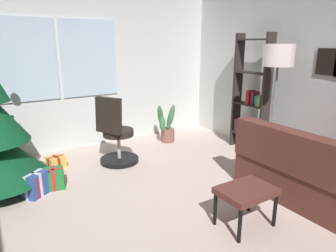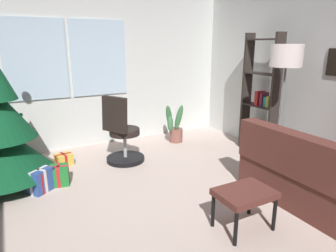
{
  "view_description": "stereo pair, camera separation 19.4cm",
  "coord_description": "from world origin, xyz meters",
  "px_view_note": "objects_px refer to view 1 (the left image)",
  "views": [
    {
      "loc": [
        -1.43,
        -2.27,
        1.7
      ],
      "look_at": [
        0.12,
        0.18,
        0.89
      ],
      "focal_mm": 31.95,
      "sensor_mm": 36.0,
      "label": 1
    },
    {
      "loc": [
        -1.26,
        -2.37,
        1.7
      ],
      "look_at": [
        0.12,
        0.18,
        0.89
      ],
      "focal_mm": 31.95,
      "sensor_mm": 36.0,
      "label": 2
    }
  ],
  "objects_px": {
    "gift_box_red": "(34,183)",
    "gift_box_gold": "(56,162)",
    "gift_box_blue": "(34,184)",
    "potted_plant": "(166,127)",
    "office_chair": "(116,138)",
    "footstool": "(246,193)",
    "floor_lamp": "(278,63)",
    "gift_box_green": "(54,178)",
    "bookshelf": "(251,101)"
  },
  "relations": [
    {
      "from": "gift_box_red",
      "to": "gift_box_gold",
      "type": "xyz_separation_m",
      "value": [
        0.38,
        0.64,
        -0.05
      ]
    },
    {
      "from": "gift_box_blue",
      "to": "potted_plant",
      "type": "bearing_deg",
      "value": 19.96
    },
    {
      "from": "office_chair",
      "to": "footstool",
      "type": "bearing_deg",
      "value": -78.43
    },
    {
      "from": "gift_box_red",
      "to": "potted_plant",
      "type": "relative_size",
      "value": 0.51
    },
    {
      "from": "gift_box_gold",
      "to": "floor_lamp",
      "type": "bearing_deg",
      "value": -31.89
    },
    {
      "from": "gift_box_blue",
      "to": "floor_lamp",
      "type": "xyz_separation_m",
      "value": [
        2.93,
        -0.88,
        1.31
      ]
    },
    {
      "from": "gift_box_gold",
      "to": "gift_box_blue",
      "type": "xyz_separation_m",
      "value": [
        -0.39,
        -0.7,
        0.06
      ]
    },
    {
      "from": "gift_box_gold",
      "to": "gift_box_green",
      "type": "bearing_deg",
      "value": -104.71
    },
    {
      "from": "gift_box_red",
      "to": "bookshelf",
      "type": "relative_size",
      "value": 0.19
    },
    {
      "from": "gift_box_green",
      "to": "floor_lamp",
      "type": "relative_size",
      "value": 0.16
    },
    {
      "from": "footstool",
      "to": "office_chair",
      "type": "height_order",
      "value": "office_chair"
    },
    {
      "from": "footstool",
      "to": "bookshelf",
      "type": "relative_size",
      "value": 0.28
    },
    {
      "from": "bookshelf",
      "to": "potted_plant",
      "type": "xyz_separation_m",
      "value": [
        -0.93,
        1.04,
        -0.54
      ]
    },
    {
      "from": "gift_box_blue",
      "to": "footstool",
      "type": "bearing_deg",
      "value": -46.63
    },
    {
      "from": "footstool",
      "to": "gift_box_green",
      "type": "relative_size",
      "value": 1.9
    },
    {
      "from": "floor_lamp",
      "to": "bookshelf",
      "type": "bearing_deg",
      "value": 65.82
    },
    {
      "from": "gift_box_blue",
      "to": "bookshelf",
      "type": "distance_m",
      "value": 3.31
    },
    {
      "from": "gift_box_green",
      "to": "gift_box_blue",
      "type": "distance_m",
      "value": 0.25
    },
    {
      "from": "gift_box_gold",
      "to": "potted_plant",
      "type": "height_order",
      "value": "potted_plant"
    },
    {
      "from": "gift_box_green",
      "to": "bookshelf",
      "type": "bearing_deg",
      "value": -5.61
    },
    {
      "from": "gift_box_green",
      "to": "gift_box_blue",
      "type": "xyz_separation_m",
      "value": [
        -0.23,
        -0.09,
        0.02
      ]
    },
    {
      "from": "potted_plant",
      "to": "gift_box_blue",
      "type": "bearing_deg",
      "value": -160.04
    },
    {
      "from": "footstool",
      "to": "gift_box_blue",
      "type": "distance_m",
      "value": 2.35
    },
    {
      "from": "office_chair",
      "to": "gift_box_blue",
      "type": "bearing_deg",
      "value": -161.53
    },
    {
      "from": "gift_box_green",
      "to": "potted_plant",
      "type": "xyz_separation_m",
      "value": [
        2.08,
        0.75,
        0.15
      ]
    },
    {
      "from": "office_chair",
      "to": "potted_plant",
      "type": "xyz_separation_m",
      "value": [
        1.13,
        0.44,
        -0.12
      ]
    },
    {
      "from": "footstool",
      "to": "bookshelf",
      "type": "xyz_separation_m",
      "value": [
        1.63,
        1.5,
        0.46
      ]
    },
    {
      "from": "gift_box_green",
      "to": "gift_box_blue",
      "type": "bearing_deg",
      "value": -158.24
    },
    {
      "from": "office_chair",
      "to": "potted_plant",
      "type": "distance_m",
      "value": 1.22
    },
    {
      "from": "gift_box_blue",
      "to": "office_chair",
      "type": "bearing_deg",
      "value": 18.47
    },
    {
      "from": "gift_box_blue",
      "to": "potted_plant",
      "type": "distance_m",
      "value": 2.46
    },
    {
      "from": "office_chair",
      "to": "gift_box_red",
      "type": "bearing_deg",
      "value": -163.99
    },
    {
      "from": "footstool",
      "to": "gift_box_red",
      "type": "xyz_separation_m",
      "value": [
        -1.6,
        1.76,
        -0.21
      ]
    },
    {
      "from": "footstool",
      "to": "gift_box_red",
      "type": "relative_size",
      "value": 1.48
    },
    {
      "from": "bookshelf",
      "to": "potted_plant",
      "type": "distance_m",
      "value": 1.5
    },
    {
      "from": "potted_plant",
      "to": "office_chair",
      "type": "bearing_deg",
      "value": -158.52
    },
    {
      "from": "gift_box_red",
      "to": "bookshelf",
      "type": "bearing_deg",
      "value": -4.63
    },
    {
      "from": "footstool",
      "to": "gift_box_green",
      "type": "bearing_deg",
      "value": 127.49
    },
    {
      "from": "gift_box_red",
      "to": "gift_box_blue",
      "type": "xyz_separation_m",
      "value": [
        -0.01,
        -0.06,
        0.01
      ]
    },
    {
      "from": "gift_box_blue",
      "to": "bookshelf",
      "type": "height_order",
      "value": "bookshelf"
    },
    {
      "from": "gift_box_blue",
      "to": "floor_lamp",
      "type": "relative_size",
      "value": 0.19
    },
    {
      "from": "gift_box_red",
      "to": "potted_plant",
      "type": "xyz_separation_m",
      "value": [
        2.3,
        0.78,
        0.14
      ]
    },
    {
      "from": "gift_box_red",
      "to": "bookshelf",
      "type": "height_order",
      "value": "bookshelf"
    },
    {
      "from": "bookshelf",
      "to": "potted_plant",
      "type": "bearing_deg",
      "value": 131.79
    },
    {
      "from": "gift_box_blue",
      "to": "office_chair",
      "type": "distance_m",
      "value": 1.27
    },
    {
      "from": "bookshelf",
      "to": "footstool",
      "type": "bearing_deg",
      "value": -137.46
    },
    {
      "from": "gift_box_red",
      "to": "floor_lamp",
      "type": "bearing_deg",
      "value": -17.81
    },
    {
      "from": "floor_lamp",
      "to": "potted_plant",
      "type": "xyz_separation_m",
      "value": [
        -0.63,
        1.72,
        -1.18
      ]
    },
    {
      "from": "bookshelf",
      "to": "gift_box_red",
      "type": "bearing_deg",
      "value": 175.37
    },
    {
      "from": "gift_box_gold",
      "to": "potted_plant",
      "type": "bearing_deg",
      "value": 4.08
    }
  ]
}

